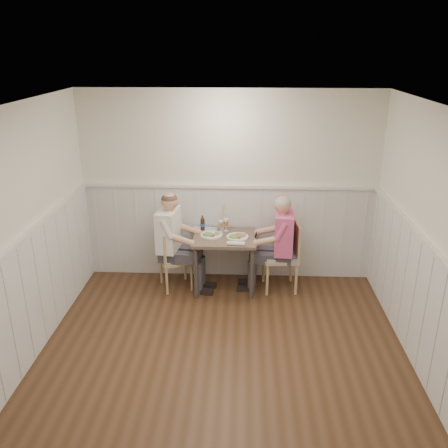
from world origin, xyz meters
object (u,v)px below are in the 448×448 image
Objects in this scene: chair_right at (285,253)px; dining_table at (225,244)px; diner_cream at (172,249)px; man_in_pink at (280,251)px; beer_bottle at (203,224)px; grass_vase at (222,217)px; chair_left at (172,257)px.

dining_table is at bearing -178.42° from chair_right.
dining_table is 0.60× the size of diner_cream.
diner_cream is (-0.69, -0.04, -0.07)m from dining_table.
beer_bottle is at bearing 168.18° from man_in_pink.
grass_vase is at bearing 22.66° from diner_cream.
diner_cream reaches higher than beer_bottle.
chair_left is 0.63× the size of man_in_pink.
chair_right reaches higher than dining_table.
man_in_pink reaches higher than grass_vase.
chair_right is (0.80, 0.02, -0.13)m from dining_table.
grass_vase is (-0.84, 0.21, 0.42)m from chair_right.
chair_left is at bearing 149.57° from diner_cream.
dining_table is at bearing 2.46° from chair_left.
chair_left is 2.04× the size of grass_vase.
grass_vase is at bearing 7.72° from beer_bottle.
dining_table is 0.73m from chair_left.
chair_left is at bearing -178.01° from chair_right.
dining_table is 0.98× the size of chair_left.
chair_right is at bearing -9.00° from beer_bottle.
diner_cream is at bearing -176.79° from dining_table.
beer_bottle reaches higher than chair_right.
chair_right is at bearing -14.10° from grass_vase.
beer_bottle is (0.40, 0.23, 0.39)m from chair_left.
diner_cream is at bearing -157.34° from grass_vase.
diner_cream is (0.01, -0.01, 0.12)m from chair_left.
man_in_pink is at bearing 0.44° from chair_left.
chair_left is 1.44m from man_in_pink.
chair_left is at bearing -179.56° from man_in_pink.
man_in_pink is 0.89m from grass_vase.
beer_bottle is (0.39, 0.24, 0.27)m from diner_cream.
diner_cream reaches higher than grass_vase.
diner_cream is at bearing -179.21° from man_in_pink.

